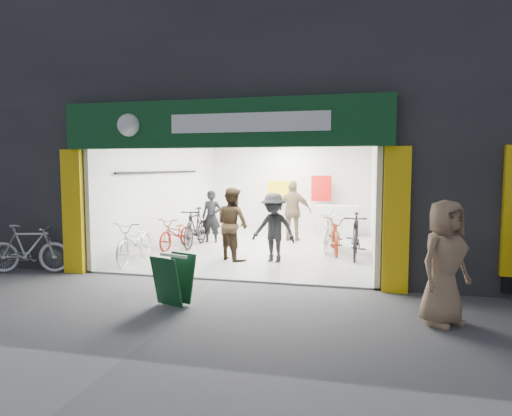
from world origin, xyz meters
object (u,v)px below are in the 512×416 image
at_px(bike_left_front, 135,242).
at_px(pedestrian_near, 444,263).
at_px(sandwich_board, 174,278).
at_px(bike_right_front, 356,236).
at_px(parked_bike, 29,249).

xyz_separation_m(bike_left_front, pedestrian_near, (6.32, -2.81, 0.39)).
bearing_deg(sandwich_board, bike_right_front, 77.44).
relative_size(bike_left_front, pedestrian_near, 1.07).
xyz_separation_m(bike_right_front, sandwich_board, (-2.77, -4.59, -0.11)).
bearing_deg(bike_left_front, sandwich_board, -57.17).
bearing_deg(sandwich_board, pedestrian_near, 19.47).
distance_m(parked_bike, sandwich_board, 4.15).
bearing_deg(sandwich_board, parked_bike, 178.85).
relative_size(bike_right_front, parked_bike, 1.08).
relative_size(pedestrian_near, sandwich_board, 2.19).
distance_m(bike_left_front, sandwich_board, 3.64).
xyz_separation_m(bike_right_front, pedestrian_near, (1.32, -4.52, 0.33)).
bearing_deg(pedestrian_near, bike_right_front, 61.93).
relative_size(bike_left_front, parked_bike, 1.10).
distance_m(parked_bike, pedestrian_near, 8.11).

